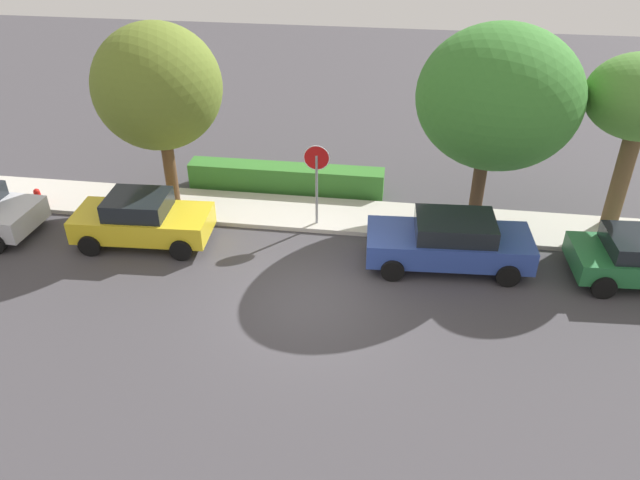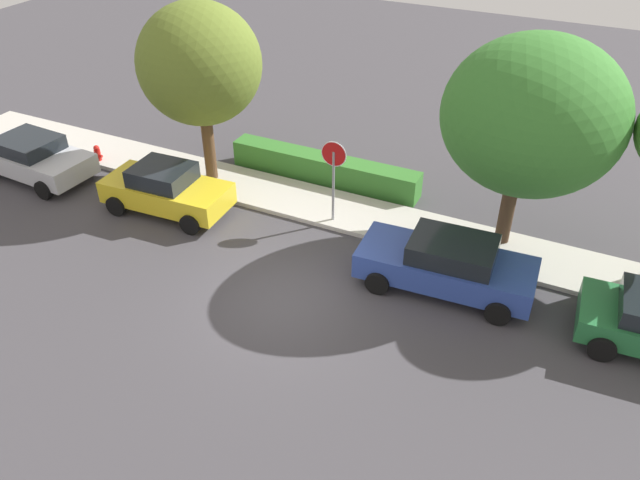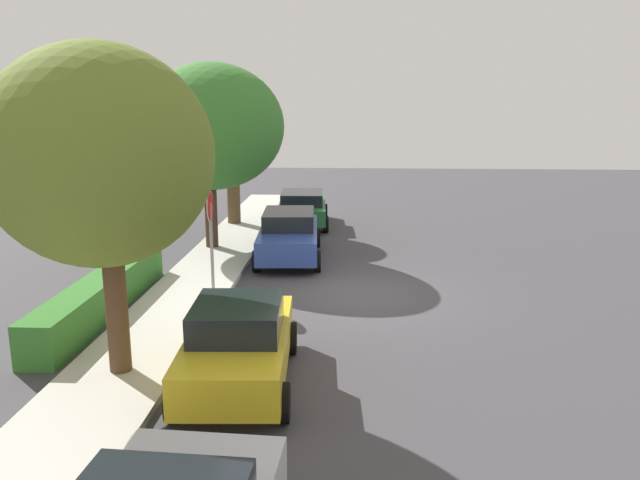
{
  "view_description": "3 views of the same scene",
  "coord_description": "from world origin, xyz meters",
  "px_view_note": "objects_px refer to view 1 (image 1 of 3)",
  "views": [
    {
      "loc": [
        2.08,
        -12.73,
        10.01
      ],
      "look_at": [
        0.01,
        1.83,
        0.8
      ],
      "focal_mm": 35.0,
      "sensor_mm": 36.0,
      "label": 1
    },
    {
      "loc": [
        6.27,
        -10.74,
        10.47
      ],
      "look_at": [
        0.3,
        1.57,
        1.0
      ],
      "focal_mm": 35.0,
      "sensor_mm": 36.0,
      "label": 2
    },
    {
      "loc": [
        -15.57,
        0.3,
        4.98
      ],
      "look_at": [
        0.71,
        1.18,
        1.27
      ],
      "focal_mm": 35.0,
      "sensor_mm": 36.0,
      "label": 3
    }
  ],
  "objects_px": {
    "stop_sign": "(317,172)",
    "parked_car_blue": "(450,241)",
    "street_tree_mid_block": "(499,97)",
    "street_tree_far": "(158,87)",
    "fire_hydrant": "(38,199)",
    "parked_car_yellow": "(142,219)"
  },
  "relations": [
    {
      "from": "parked_car_yellow",
      "to": "street_tree_mid_block",
      "type": "xyz_separation_m",
      "value": [
        10.05,
        2.61,
        3.31
      ]
    },
    {
      "from": "stop_sign",
      "to": "parked_car_blue",
      "type": "distance_m",
      "value": 4.41
    },
    {
      "from": "parked_car_blue",
      "to": "fire_hydrant",
      "type": "bearing_deg",
      "value": 173.74
    },
    {
      "from": "fire_hydrant",
      "to": "parked_car_blue",
      "type": "bearing_deg",
      "value": -6.26
    },
    {
      "from": "stop_sign",
      "to": "parked_car_blue",
      "type": "relative_size",
      "value": 0.59
    },
    {
      "from": "street_tree_far",
      "to": "fire_hydrant",
      "type": "relative_size",
      "value": 8.28
    },
    {
      "from": "parked_car_yellow",
      "to": "parked_car_blue",
      "type": "bearing_deg",
      "value": 0.2
    },
    {
      "from": "parked_car_blue",
      "to": "street_tree_far",
      "type": "relative_size",
      "value": 0.78
    },
    {
      "from": "parked_car_yellow",
      "to": "street_tree_far",
      "type": "height_order",
      "value": "street_tree_far"
    },
    {
      "from": "parked_car_blue",
      "to": "street_tree_far",
      "type": "height_order",
      "value": "street_tree_far"
    },
    {
      "from": "stop_sign",
      "to": "parked_car_blue",
      "type": "bearing_deg",
      "value": -21.36
    },
    {
      "from": "street_tree_mid_block",
      "to": "fire_hydrant",
      "type": "height_order",
      "value": "street_tree_mid_block"
    },
    {
      "from": "stop_sign",
      "to": "street_tree_far",
      "type": "distance_m",
      "value": 5.38
    },
    {
      "from": "street_tree_mid_block",
      "to": "stop_sign",
      "type": "bearing_deg",
      "value": -168.56
    },
    {
      "from": "stop_sign",
      "to": "fire_hydrant",
      "type": "xyz_separation_m",
      "value": [
        -9.18,
        -0.11,
        -1.52
      ]
    },
    {
      "from": "street_tree_mid_block",
      "to": "parked_car_blue",
      "type": "bearing_deg",
      "value": -112.91
    },
    {
      "from": "stop_sign",
      "to": "street_tree_far",
      "type": "xyz_separation_m",
      "value": [
        -4.89,
        0.69,
        2.13
      ]
    },
    {
      "from": "parked_car_yellow",
      "to": "street_tree_far",
      "type": "distance_m",
      "value": 3.97
    },
    {
      "from": "parked_car_yellow",
      "to": "street_tree_mid_block",
      "type": "distance_m",
      "value": 10.9
    },
    {
      "from": "street_tree_far",
      "to": "street_tree_mid_block",
      "type": "bearing_deg",
      "value": 1.91
    },
    {
      "from": "stop_sign",
      "to": "parked_car_blue",
      "type": "height_order",
      "value": "stop_sign"
    },
    {
      "from": "stop_sign",
      "to": "street_tree_mid_block",
      "type": "distance_m",
      "value": 5.61
    }
  ]
}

